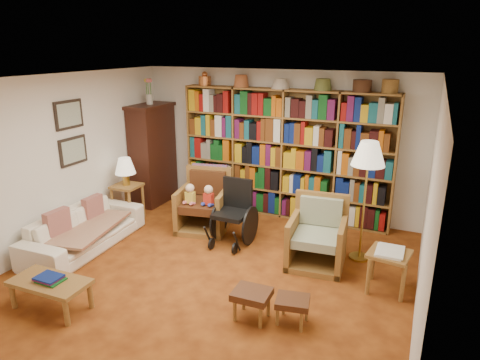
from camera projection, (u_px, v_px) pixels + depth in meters
The scene contains 23 objects.
floor at pixel (211, 273), 5.64m from camera, with size 5.00×5.00×0.00m, color #9C4E18.
ceiling at pixel (206, 80), 4.89m from camera, with size 5.00×5.00×0.00m, color white.
wall_back at pixel (276, 143), 7.44m from camera, with size 5.00×5.00×0.00m, color white.
wall_front at pixel (45, 281), 3.09m from camera, with size 5.00×5.00×0.00m, color white.
wall_left at pixel (57, 162), 6.24m from camera, with size 5.00×5.00×0.00m, color white.
wall_right at pixel (428, 215), 4.29m from camera, with size 5.00×5.00×0.00m, color white.
bookshelf at pixel (284, 151), 7.24m from camera, with size 3.60×0.30×2.42m.
curio_cabinet at pixel (153, 153), 7.97m from camera, with size 0.50×0.95×2.40m.
framed_pictures at pixel (71, 133), 6.38m from camera, with size 0.03×0.52×0.97m.
sofa at pixel (84, 230), 6.29m from camera, with size 0.77×1.96×0.57m, color white.
sofa_throw at pixel (87, 229), 6.26m from camera, with size 0.73×1.36×0.04m, color beige.
cushion_left at pixel (93, 210), 6.59m from camera, with size 0.11×0.35×0.35m, color maroon.
cushion_right at pixel (58, 227), 5.98m from camera, with size 0.12×0.38×0.38m, color maroon.
side_table_lamp at pixel (127, 194), 7.26m from camera, with size 0.45×0.45×0.62m.
table_lamp at pixel (125, 167), 7.12m from camera, with size 0.35×0.35×0.47m.
armchair_leather at pixel (207, 204), 6.99m from camera, with size 0.93×0.96×0.99m.
armchair_sage at pixel (319, 238), 5.86m from camera, with size 0.82×0.84×0.93m.
wheelchair at pixel (234, 214), 6.45m from camera, with size 0.56×0.78×0.97m.
floor_lamp at pixel (368, 159), 5.61m from camera, with size 0.45×0.45×1.69m.
side_table_papers at pixel (389, 259), 5.14m from camera, with size 0.53×0.53×0.54m.
footstool_a at pixel (252, 296), 4.64m from camera, with size 0.41×0.35×0.34m.
footstool_b at pixel (293, 303), 4.57m from camera, with size 0.40×0.36×0.30m.
coffee_table at pixel (50, 284), 4.82m from camera, with size 0.91×0.48×0.40m.
Camera 1 is at (2.40, -4.41, 2.88)m, focal length 32.00 mm.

